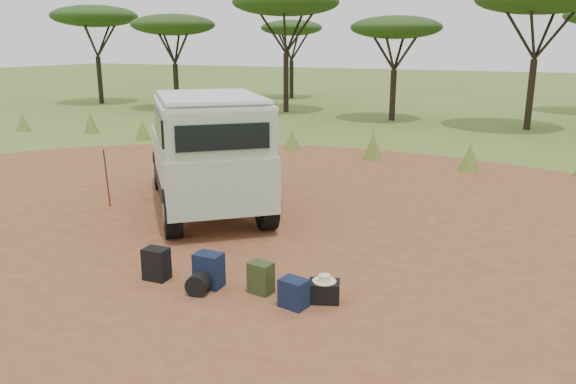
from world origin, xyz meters
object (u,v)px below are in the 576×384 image
at_px(backpack_black, 156,264).
at_px(backpack_olive, 261,278).
at_px(walking_staff, 107,179).
at_px(duffel_navy, 294,293).
at_px(safari_vehicle, 207,154).
at_px(backpack_navy, 209,270).
at_px(hard_case, 324,292).

xyz_separation_m(backpack_black, backpack_olive, (1.70, 0.27, -0.02)).
height_order(walking_staff, duffel_navy, walking_staff).
relative_size(safari_vehicle, backpack_black, 10.36).
distance_m(walking_staff, duffel_navy, 6.34).
relative_size(backpack_black, backpack_olive, 1.07).
bearing_deg(safari_vehicle, duffel_navy, 5.23).
distance_m(walking_staff, backpack_navy, 5.03).
bearing_deg(backpack_olive, backpack_black, -163.63).
xyz_separation_m(safari_vehicle, backpack_olive, (3.15, -3.37, -1.01)).
bearing_deg(safari_vehicle, backpack_olive, 1.69).
relative_size(walking_staff, hard_case, 3.22).
height_order(backpack_black, backpack_navy, backpack_navy).
xyz_separation_m(backpack_olive, duffel_navy, (0.63, -0.20, -0.03)).
height_order(backpack_navy, duffel_navy, backpack_navy).
bearing_deg(walking_staff, hard_case, -56.74).
height_order(walking_staff, hard_case, walking_staff).
bearing_deg(hard_case, backpack_olive, 168.81).
xyz_separation_m(walking_staff, backpack_olive, (5.14, -2.38, -0.45)).
bearing_deg(safari_vehicle, hard_case, 10.38).
distance_m(backpack_black, backpack_olive, 1.72).
bearing_deg(backpack_navy, duffel_navy, -3.55).
xyz_separation_m(walking_staff, hard_case, (6.09, -2.24, -0.53)).
distance_m(walking_staff, hard_case, 6.51).
bearing_deg(duffel_navy, walking_staff, 166.14).
bearing_deg(safari_vehicle, backpack_navy, -7.76).
distance_m(duffel_navy, hard_case, 0.47).
height_order(safari_vehicle, backpack_olive, safari_vehicle).
xyz_separation_m(walking_staff, backpack_black, (3.44, -2.65, -0.43)).
distance_m(backpack_black, backpack_navy, 0.90).
height_order(backpack_olive, hard_case, backpack_olive).
relative_size(safari_vehicle, hard_case, 12.14).
height_order(safari_vehicle, backpack_navy, safari_vehicle).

